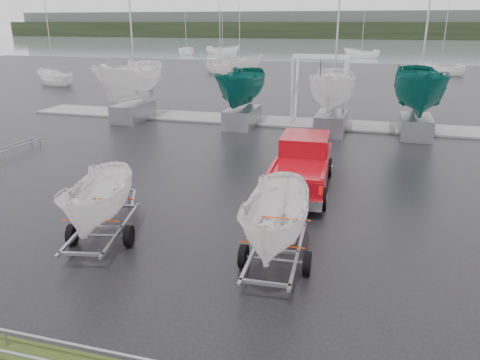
# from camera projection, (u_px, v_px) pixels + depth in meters

# --- Properties ---
(ground_plane) EXTENTS (120.00, 120.00, 0.00)m
(ground_plane) POSITION_uv_depth(u_px,v_px,m) (168.00, 187.00, 17.63)
(ground_plane) COLOR black
(ground_plane) RESTS_ON ground
(lake) EXTENTS (300.00, 300.00, 0.00)m
(lake) POSITION_uv_depth(u_px,v_px,m) (346.00, 49.00, 108.72)
(lake) COLOR gray
(lake) RESTS_ON ground
(dock) EXTENTS (30.00, 3.00, 0.12)m
(dock) POSITION_uv_depth(u_px,v_px,m) (253.00, 120.00, 29.46)
(dock) COLOR gray
(dock) RESTS_ON ground
(treeline) EXTENTS (300.00, 8.00, 6.00)m
(treeline) POSITION_uv_depth(u_px,v_px,m) (360.00, 30.00, 171.52)
(treeline) COLOR black
(treeline) RESTS_ON ground
(far_hill) EXTENTS (300.00, 6.00, 10.00)m
(far_hill) POSITION_uv_depth(u_px,v_px,m) (361.00, 25.00, 178.16)
(far_hill) COLOR #4C5651
(far_hill) RESTS_ON ground
(pickup_truck) EXTENTS (2.27, 5.66, 1.85)m
(pickup_truck) POSITION_uv_depth(u_px,v_px,m) (303.00, 162.00, 17.39)
(pickup_truck) COLOR maroon
(pickup_truck) RESTS_ON ground
(trailer_hitched) EXTENTS (1.81, 3.65, 4.65)m
(trailer_hitched) POSITION_uv_depth(u_px,v_px,m) (278.00, 172.00, 11.10)
(trailer_hitched) COLOR gray
(trailer_hitched) RESTS_ON ground
(trailer_parked) EXTENTS (1.95, 3.77, 4.38)m
(trailer_parked) POSITION_uv_depth(u_px,v_px,m) (96.00, 161.00, 12.49)
(trailer_parked) COLOR gray
(trailer_parked) RESTS_ON ground
(boat_hoist) EXTENTS (3.30, 2.18, 4.12)m
(boat_hoist) POSITION_uv_depth(u_px,v_px,m) (320.00, 80.00, 27.57)
(boat_hoist) COLOR silver
(boat_hoist) RESTS_ON ground
(keelboat_0) EXTENTS (2.59, 3.20, 10.77)m
(keelboat_0) POSITION_uv_depth(u_px,v_px,m) (129.00, 53.00, 28.23)
(keelboat_0) COLOR gray
(keelboat_0) RESTS_ON ground
(keelboat_1) EXTENTS (2.28, 3.20, 7.17)m
(keelboat_1) POSITION_uv_depth(u_px,v_px,m) (242.00, 65.00, 26.74)
(keelboat_1) COLOR gray
(keelboat_1) RESTS_ON ground
(keelboat_2) EXTENTS (2.41, 3.20, 10.58)m
(keelboat_2) POSITION_uv_depth(u_px,v_px,m) (335.00, 63.00, 25.13)
(keelboat_2) COLOR gray
(keelboat_2) RESTS_ON ground
(keelboat_3) EXTENTS (2.64, 3.20, 10.82)m
(keelboat_3) POSITION_uv_depth(u_px,v_px,m) (424.00, 57.00, 24.11)
(keelboat_3) COLOR gray
(keelboat_3) RESTS_ON ground
(moored_boat_0) EXTENTS (3.11, 3.09, 10.98)m
(moored_boat_0) POSITION_uv_depth(u_px,v_px,m) (55.00, 84.00, 46.86)
(moored_boat_0) COLOR white
(moored_boat_0) RESTS_ON ground
(moored_boat_1) EXTENTS (3.60, 3.55, 11.73)m
(moored_boat_1) POSITION_uv_depth(u_px,v_px,m) (240.00, 67.00, 64.20)
(moored_boat_1) COLOR white
(moored_boat_1) RESTS_ON ground
(moored_boat_2) EXTENTS (3.08, 3.06, 10.94)m
(moored_boat_2) POSITION_uv_depth(u_px,v_px,m) (440.00, 74.00, 55.78)
(moored_boat_2) COLOR white
(moored_boat_2) RESTS_ON ground
(moored_boat_4) EXTENTS (2.84, 2.89, 11.25)m
(moored_boat_4) POSITION_uv_depth(u_px,v_px,m) (187.00, 55.00, 87.89)
(moored_boat_4) COLOR white
(moored_boat_4) RESTS_ON ground
(moored_boat_5) EXTENTS (3.28, 3.24, 11.33)m
(moored_boat_5) POSITION_uv_depth(u_px,v_px,m) (361.00, 58.00, 81.28)
(moored_boat_5) COLOR white
(moored_boat_5) RESTS_ON ground
(moored_boat_6) EXTENTS (2.77, 2.70, 11.46)m
(moored_boat_6) POSITION_uv_depth(u_px,v_px,m) (223.00, 54.00, 90.72)
(moored_boat_6) COLOR white
(moored_boat_6) RESTS_ON ground
(moored_boat_7) EXTENTS (3.32, 3.32, 11.08)m
(moored_boat_7) POSITION_uv_depth(u_px,v_px,m) (220.00, 73.00, 57.11)
(moored_boat_7) COLOR white
(moored_boat_7) RESTS_ON ground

